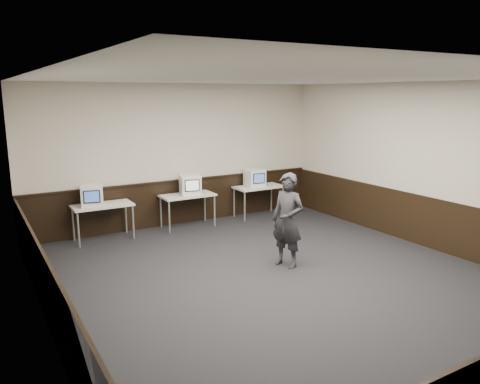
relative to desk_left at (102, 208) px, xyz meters
name	(u,v)px	position (x,y,z in m)	size (l,w,h in m)	color
floor	(280,280)	(1.90, -3.60, -0.68)	(8.00, 8.00, 0.00)	black
ceiling	(283,78)	(1.90, -3.60, 2.52)	(8.00, 8.00, 0.00)	white
back_wall	(179,155)	(1.90, 0.40, 0.92)	(7.00, 7.00, 0.00)	beige
left_wall	(40,211)	(-1.60, -3.60, 0.92)	(8.00, 8.00, 0.00)	beige
right_wall	(430,166)	(5.40, -3.60, 0.92)	(8.00, 8.00, 0.00)	beige
wainscot_back	(181,202)	(1.90, 0.38, -0.18)	(6.98, 0.04, 1.00)	black
wainscot_left	(50,297)	(-1.58, -3.60, -0.18)	(0.04, 7.98, 1.00)	black
wainscot_right	(424,221)	(5.38, -3.60, -0.18)	(0.04, 7.98, 1.00)	black
wainscot_rail	(181,180)	(1.90, 0.36, 0.34)	(6.98, 0.06, 0.04)	black
desk_left	(102,208)	(0.00, 0.00, 0.00)	(1.20, 0.60, 0.75)	silver
desk_center	(188,198)	(1.90, 0.00, 0.00)	(1.20, 0.60, 0.75)	silver
desk_right	(259,189)	(3.80, 0.00, 0.00)	(1.20, 0.60, 0.75)	silver
emac_left	(92,195)	(-0.20, -0.02, 0.28)	(0.52, 0.53, 0.43)	white
emac_center	(190,185)	(1.97, 0.00, 0.29)	(0.53, 0.55, 0.44)	white
emac_right	(255,178)	(3.71, 0.04, 0.28)	(0.45, 0.48, 0.42)	white
person	(288,220)	(2.38, -3.13, 0.15)	(0.60, 0.39, 1.65)	#25252A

